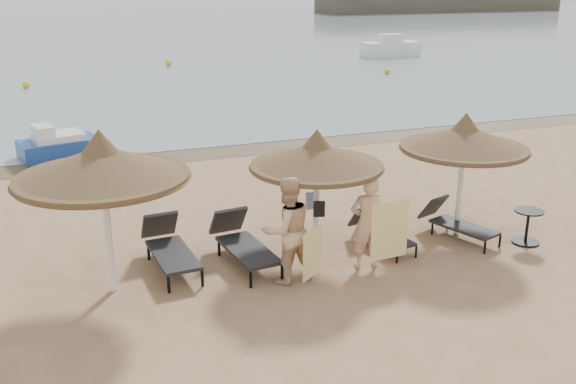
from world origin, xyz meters
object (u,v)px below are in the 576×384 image
palapa_left (102,164)px  person_right (367,215)px  lounger_far_left (169,246)px  lounger_far_right (455,221)px  palapa_right (464,138)px  lounger_near_right (379,230)px  person_left (287,222)px  pedal_boat (58,145)px  palapa_center (317,156)px  lounger_near_left (242,241)px  side_table (527,228)px

palapa_left → person_right: 4.88m
lounger_far_left → lounger_far_right: (5.98, -0.70, -0.06)m
palapa_right → person_right: (-2.62, -0.81, -1.06)m
person_right → lounger_far_right: bearing=-155.4°
lounger_near_right → lounger_far_right: lounger_far_right is taller
lounger_far_right → person_left: person_left is taller
person_right → pedal_boat: (-5.25, 10.33, -0.66)m
palapa_center → pedal_boat: palapa_center is taller
person_left → palapa_center: bearing=-144.3°
person_left → pedal_boat: bearing=-78.1°
palapa_right → lounger_near_right: (-1.90, 0.02, -1.79)m
lounger_near_left → palapa_center: bearing=-15.6°
side_table → pedal_boat: size_ratio=0.29×
palapa_center → pedal_boat: bearing=115.6°
palapa_center → pedal_boat: 10.67m
lounger_near_left → side_table: (5.82, -1.22, -0.08)m
side_table → pedal_boat: 13.77m
lounger_far_right → pedal_boat: bearing=109.8°
palapa_left → palapa_center: palapa_left is taller
pedal_boat → lounger_far_right: bearing=-64.7°
palapa_left → pedal_boat: palapa_left is taller
palapa_center → lounger_far_left: bearing=169.2°
palapa_right → lounger_near_left: (-4.77, 0.26, -1.70)m
palapa_right → lounger_near_right: size_ratio=1.58×
lounger_near_right → side_table: size_ratio=2.34×
palapa_right → lounger_far_left: 6.39m
lounger_far_right → palapa_right: bearing=23.3°
palapa_center → person_left: 1.55m
palapa_center → lounger_far_left: palapa_center is taller
lounger_near_right → lounger_far_right: 1.74m
side_table → person_left: size_ratio=0.31×
palapa_center → lounger_near_right: size_ratio=1.54×
lounger_near_left → person_right: bearing=-32.7°
lounger_near_left → lounger_far_right: 4.63m
lounger_near_left → pedal_boat: size_ratio=0.85×
lounger_far_right → side_table: (1.21, -0.82, -0.01)m
palapa_center → palapa_right: (3.32, -0.02, 0.06)m
lounger_near_left → lounger_far_left: bearing=161.5°
person_right → pedal_boat: size_ratio=0.84×
lounger_near_left → lounger_far_right: bearing=-11.3°
lounger_far_right → person_left: size_ratio=0.80×
palapa_right → lounger_far_left: bearing=174.8°
lounger_near_right → side_table: bearing=-28.8°
person_left → person_right: person_left is taller
side_table → person_right: 3.74m
palapa_left → lounger_far_left: 2.34m
lounger_far_right → person_right: 2.64m
lounger_near_right → palapa_center: bearing=169.6°
palapa_left → lounger_near_right: bearing=1.5°
palapa_center → person_right: 1.48m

